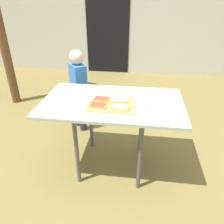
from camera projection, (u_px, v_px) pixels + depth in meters
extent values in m
plane|color=olive|center=(112.00, 164.00, 2.33)|extent=(16.00, 16.00, 0.00)
cube|color=#BCB7A8|center=(133.00, 3.00, 4.37)|extent=(8.00, 0.20, 2.81)
cube|color=black|center=(108.00, 25.00, 4.54)|extent=(0.90, 0.02, 2.00)
cube|color=#9EB19B|center=(112.00, 103.00, 1.98)|extent=(1.26, 0.75, 0.03)
cylinder|color=#4C4C51|center=(77.00, 152.00, 1.95)|extent=(0.04, 0.04, 0.71)
cylinder|color=#4C4C51|center=(140.00, 157.00, 1.88)|extent=(0.04, 0.04, 0.71)
cylinder|color=#4C4C51|center=(91.00, 120.00, 2.44)|extent=(0.04, 0.04, 0.71)
cylinder|color=#4C4C51|center=(141.00, 123.00, 2.37)|extent=(0.04, 0.04, 0.71)
cube|color=gold|center=(111.00, 105.00, 1.91)|extent=(0.40, 0.29, 0.01)
cube|color=tan|center=(121.00, 107.00, 1.83)|extent=(0.15, 0.11, 0.02)
cube|color=beige|center=(121.00, 106.00, 1.82)|extent=(0.13, 0.10, 0.00)
cube|color=tan|center=(101.00, 99.00, 1.97)|extent=(0.15, 0.10, 0.02)
cube|color=#BB3F2B|center=(101.00, 98.00, 1.96)|extent=(0.13, 0.09, 0.00)
cube|color=tan|center=(121.00, 100.00, 1.95)|extent=(0.15, 0.11, 0.02)
cube|color=beige|center=(121.00, 99.00, 1.94)|extent=(0.13, 0.10, 0.00)
cube|color=tan|center=(98.00, 106.00, 1.86)|extent=(0.15, 0.11, 0.02)
cube|color=#BB3F2B|center=(98.00, 105.00, 1.85)|extent=(0.14, 0.10, 0.00)
cylinder|color=white|center=(85.00, 95.00, 2.09)|extent=(0.22, 0.22, 0.01)
cylinder|color=white|center=(140.00, 101.00, 1.96)|extent=(0.22, 0.22, 0.01)
cylinder|color=#322439|center=(79.00, 110.00, 2.91)|extent=(0.09, 0.09, 0.46)
cylinder|color=#322439|center=(83.00, 114.00, 2.80)|extent=(0.09, 0.09, 0.46)
cube|color=blue|center=(78.00, 81.00, 2.65)|extent=(0.26, 0.28, 0.40)
sphere|color=#E3AF90|center=(76.00, 57.00, 2.51)|extent=(0.17, 0.17, 0.17)
cylinder|color=brown|center=(3.00, 42.00, 3.19)|extent=(0.13, 0.13, 1.93)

